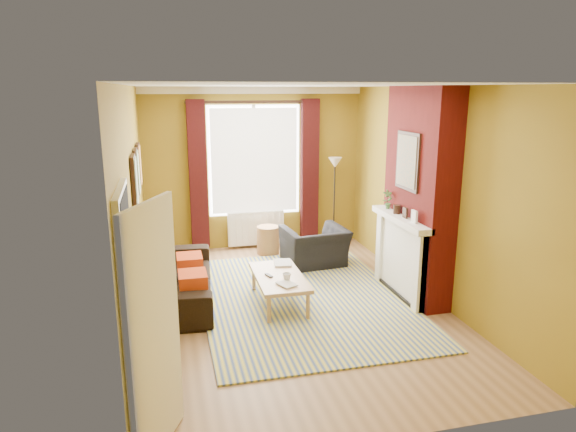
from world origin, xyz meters
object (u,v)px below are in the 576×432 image
Objects in this scene: coffee_table at (279,278)px; floor_lamp at (335,177)px; armchair at (315,247)px; sofa at (179,277)px; wicker_stool at (268,240)px.

coffee_table is 2.88m from floor_lamp.
sofa is at bearing 16.01° from armchair.
coffee_table is at bearing -97.83° from wicker_stool.
armchair reaches higher than wicker_stool.
armchair is (2.15, 0.87, -0.00)m from sofa.
floor_lamp is (2.78, 1.78, 0.95)m from sofa.
floor_lamp is at bearing -53.40° from sofa.
wicker_stool reaches higher than coffee_table.
sofa is 2.27m from wicker_stool.
armchair is 1.46m from floor_lamp.
armchair is 0.59× the size of floor_lamp.
armchair is 0.99m from wicker_stool.
sofa is 1.77× the size of coffee_table.
armchair is 1.99× the size of wicker_stool.
floor_lamp reaches higher than sofa.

